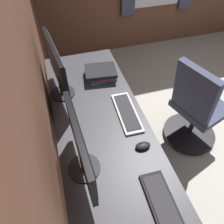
# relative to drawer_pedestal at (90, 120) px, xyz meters

# --- Properties ---
(wall_back) EXTENTS (4.95, 0.10, 2.60)m
(wall_back) POSITION_rel_drawer_pedestal_xyz_m (-0.43, 0.38, 0.95)
(wall_back) COLOR brown
(wall_back) RESTS_ON ground
(desk) EXTENTS (2.14, 0.67, 0.73)m
(desk) POSITION_rel_drawer_pedestal_xyz_m (-0.49, -0.03, 0.32)
(desk) COLOR #38383D
(desk) RESTS_ON ground
(drawer_pedestal) EXTENTS (0.40, 0.51, 0.69)m
(drawer_pedestal) POSITION_rel_drawer_pedestal_xyz_m (0.00, 0.00, 0.00)
(drawer_pedestal) COLOR #38383D
(drawer_pedestal) RESTS_ON ground
(monitor_primary) EXTENTS (0.56, 0.20, 0.40)m
(monitor_primary) POSITION_rel_drawer_pedestal_xyz_m (-0.70, 0.16, 0.62)
(monitor_primary) COLOR black
(monitor_primary) RESTS_ON desk
(monitor_secondary) EXTENTS (0.58, 0.20, 0.45)m
(monitor_secondary) POSITION_rel_drawer_pedestal_xyz_m (0.02, 0.20, 0.65)
(monitor_secondary) COLOR black
(monitor_secondary) RESTS_ON desk
(keyboard_main) EXTENTS (0.43, 0.16, 0.02)m
(keyboard_main) POSITION_rel_drawer_pedestal_xyz_m (-0.34, -0.24, 0.39)
(keyboard_main) COLOR silver
(keyboard_main) RESTS_ON desk
(keyboard_spare) EXTENTS (0.42, 0.15, 0.02)m
(keyboard_spare) POSITION_rel_drawer_pedestal_xyz_m (-1.06, -0.20, 0.39)
(keyboard_spare) COLOR black
(keyboard_spare) RESTS_ON desk
(mouse_main) EXTENTS (0.06, 0.10, 0.03)m
(mouse_main) POSITION_rel_drawer_pedestal_xyz_m (-0.66, -0.24, 0.40)
(mouse_main) COLOR black
(mouse_main) RESTS_ON desk
(book_stack_near) EXTENTS (0.27, 0.30, 0.09)m
(book_stack_near) POSITION_rel_drawer_pedestal_xyz_m (0.15, -0.16, 0.43)
(book_stack_near) COLOR #38669E
(book_stack_near) RESTS_ON desk
(office_chair) EXTENTS (0.56, 0.60, 0.97)m
(office_chair) POSITION_rel_drawer_pedestal_xyz_m (-0.26, -0.98, 0.11)
(office_chair) COLOR #383D56
(office_chair) RESTS_ON ground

